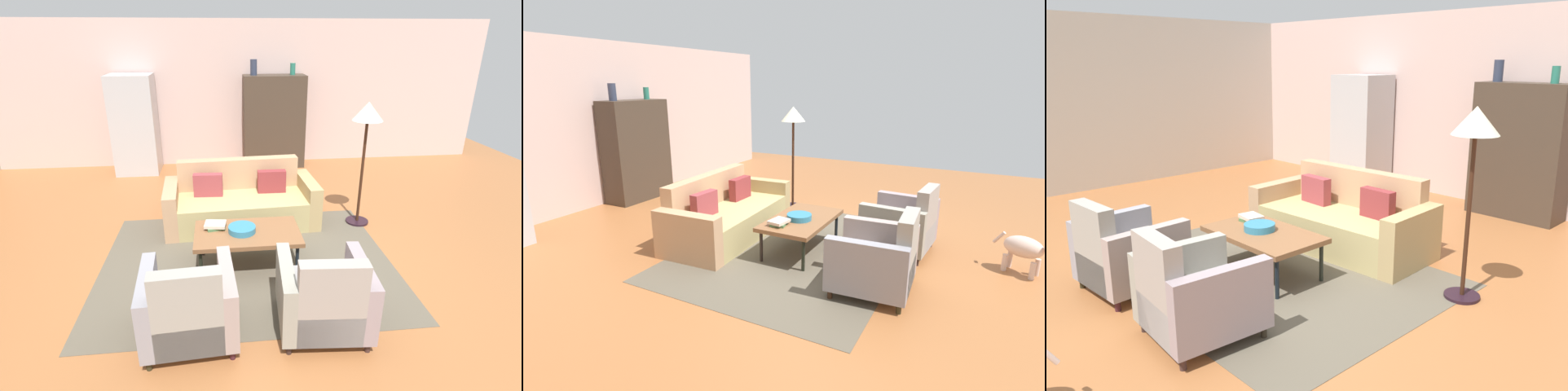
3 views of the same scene
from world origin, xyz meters
The scene contains 14 objects.
ground_plane centered at (0.00, 0.00, 0.00)m, with size 11.91×11.91×0.00m, color #A26236.
wall_back centered at (0.00, 4.15, 1.40)m, with size 9.92×0.12×2.80m, color beige.
area_rug centered at (-0.24, 0.12, 0.00)m, with size 3.40×2.60×0.01m, color brown.
couch centered at (-0.24, 1.25, 0.29)m, with size 2.14×1.01×0.86m.
coffee_table centered at (-0.24, 0.07, 0.40)m, with size 1.20×0.70×0.44m.
armchair_left centered at (-0.84, -1.10, 0.34)m, with size 0.85×0.85×0.88m.
armchair_right centered at (0.36, -1.10, 0.34)m, with size 0.86×0.86×0.88m.
fruit_bowl centered at (-0.30, 0.07, 0.48)m, with size 0.31×0.31×0.07m, color teal.
book_stack centered at (-0.60, 0.20, 0.48)m, with size 0.26×0.22×0.07m.
cabinet centered at (0.59, 3.81, 0.90)m, with size 1.20×0.51×1.80m.
vase_tall centered at (0.19, 3.80, 1.94)m, with size 0.13×0.13×0.29m, color #2F374D.
vase_round centered at (0.94, 3.80, 1.91)m, with size 0.10×0.10×0.21m, color #27735F.
floor_lamp centered at (1.42, 1.02, 1.44)m, with size 0.40×0.40×1.72m.
dog centered at (0.33, -2.47, 0.31)m, with size 0.38×0.67×0.48m.
Camera 2 is at (-4.66, -2.02, 2.11)m, focal length 27.96 mm.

